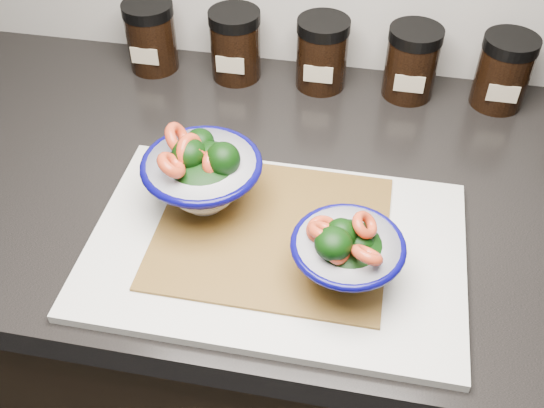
% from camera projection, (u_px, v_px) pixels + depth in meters
% --- Properties ---
extents(cabinet, '(3.43, 0.58, 0.86)m').
position_uv_depth(cabinet, '(351.00, 377.00, 1.18)').
color(cabinet, black).
rests_on(cabinet, ground).
extents(countertop, '(3.50, 0.60, 0.04)m').
position_uv_depth(countertop, '(379.00, 203.00, 0.86)').
color(countertop, black).
rests_on(countertop, cabinet).
extents(cutting_board, '(0.45, 0.30, 0.01)m').
position_uv_depth(cutting_board, '(276.00, 248.00, 0.77)').
color(cutting_board, silver).
rests_on(cutting_board, countertop).
extents(bamboo_mat, '(0.28, 0.24, 0.00)m').
position_uv_depth(bamboo_mat, '(272.00, 231.00, 0.78)').
color(bamboo_mat, olive).
rests_on(bamboo_mat, cutting_board).
extents(bowl_left, '(0.15, 0.15, 0.11)m').
position_uv_depth(bowl_left, '(202.00, 174.00, 0.78)').
color(bowl_left, white).
rests_on(bowl_left, bamboo_mat).
extents(bowl_right, '(0.13, 0.13, 0.10)m').
position_uv_depth(bowl_right, '(346.00, 254.00, 0.70)').
color(bowl_right, white).
rests_on(bowl_right, bamboo_mat).
extents(spice_jar_a, '(0.08, 0.08, 0.11)m').
position_uv_depth(spice_jar_a, '(151.00, 36.00, 1.03)').
color(spice_jar_a, black).
rests_on(spice_jar_a, countertop).
extents(spice_jar_b, '(0.08, 0.08, 0.11)m').
position_uv_depth(spice_jar_b, '(235.00, 45.00, 1.01)').
color(spice_jar_b, black).
rests_on(spice_jar_b, countertop).
extents(spice_jar_c, '(0.08, 0.08, 0.11)m').
position_uv_depth(spice_jar_c, '(322.00, 53.00, 0.99)').
color(spice_jar_c, black).
rests_on(spice_jar_c, countertop).
extents(spice_jar_d, '(0.08, 0.08, 0.11)m').
position_uv_depth(spice_jar_d, '(412.00, 62.00, 0.97)').
color(spice_jar_d, black).
rests_on(spice_jar_d, countertop).
extents(spice_jar_e, '(0.08, 0.08, 0.11)m').
position_uv_depth(spice_jar_e, '(504.00, 71.00, 0.96)').
color(spice_jar_e, black).
rests_on(spice_jar_e, countertop).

